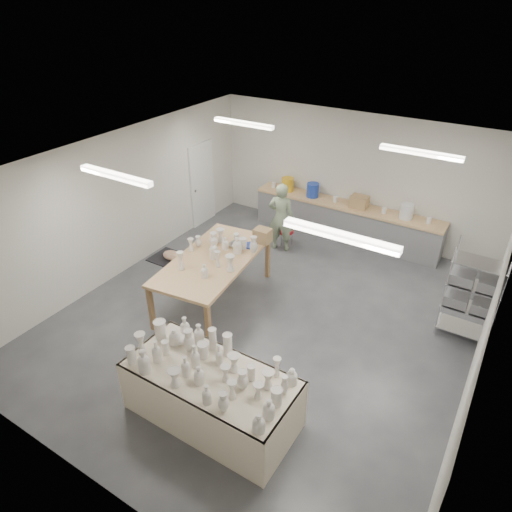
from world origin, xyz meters
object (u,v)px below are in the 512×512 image
Objects in this scene: work_table at (220,256)px; potter at (281,217)px; red_stool at (286,232)px; drying_table at (211,393)px.

work_table is 1.67× the size of potter.
work_table reaches higher than red_stool.
drying_table is at bearing -63.70° from work_table.
drying_table is 5.05m from potter.
work_table is 5.88× the size of red_stool.
drying_table is at bearing 93.24° from potter.
drying_table is 5.30m from red_stool.
work_table is 2.71m from red_stool.
red_stool is at bearing 107.37° from drying_table.
red_stool is (0.02, 2.63, -0.66)m from work_table.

